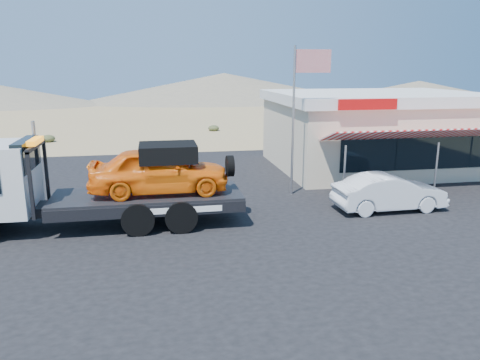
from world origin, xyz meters
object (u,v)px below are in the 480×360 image
(tow_truck, at_px, (95,180))
(white_sedan, at_px, (389,192))
(jerky_store, at_px, (374,130))
(flagpole, at_px, (299,104))

(tow_truck, height_order, white_sedan, tow_truck)
(white_sedan, relative_size, jerky_store, 0.39)
(white_sedan, distance_m, flagpole, 4.94)
(tow_truck, bearing_deg, flagpole, 19.14)
(jerky_store, bearing_deg, white_sedan, -111.71)
(tow_truck, height_order, jerky_store, jerky_store)
(tow_truck, bearing_deg, jerky_store, 28.29)
(white_sedan, height_order, flagpole, flagpole)
(tow_truck, bearing_deg, white_sedan, -0.70)
(tow_truck, distance_m, white_sedan, 10.45)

